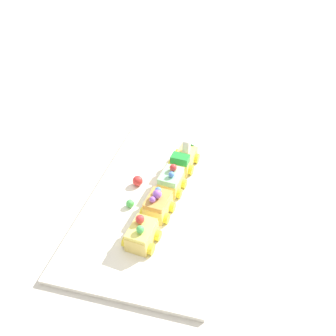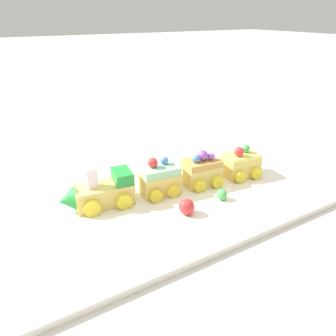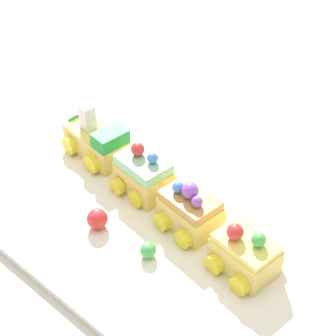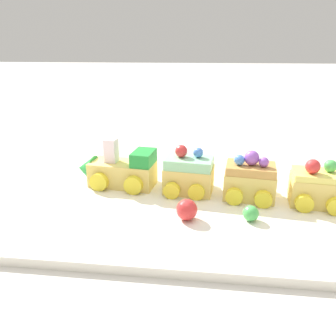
% 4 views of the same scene
% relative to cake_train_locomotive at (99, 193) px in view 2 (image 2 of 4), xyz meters
% --- Properties ---
extents(ground_plane, '(10.00, 10.00, 0.00)m').
position_rel_cake_train_locomotive_xyz_m(ground_plane, '(-0.13, 0.04, -0.04)').
color(ground_plane, beige).
extents(display_board, '(0.63, 0.34, 0.01)m').
position_rel_cake_train_locomotive_xyz_m(display_board, '(-0.13, 0.04, -0.03)').
color(display_board, white).
rests_on(display_board, ground_plane).
extents(cake_train_locomotive, '(0.13, 0.08, 0.08)m').
position_rel_cake_train_locomotive_xyz_m(cake_train_locomotive, '(0.00, 0.00, 0.00)').
color(cake_train_locomotive, '#EACC66').
rests_on(cake_train_locomotive, display_board).
extents(cake_car_mint, '(0.08, 0.08, 0.07)m').
position_rel_cake_train_locomotive_xyz_m(cake_car_mint, '(-0.12, 0.01, 0.00)').
color(cake_car_mint, '#EACC66').
rests_on(cake_car_mint, display_board).
extents(cake_car_caramel, '(0.08, 0.08, 0.07)m').
position_rel_cake_train_locomotive_xyz_m(cake_car_caramel, '(-0.21, 0.03, 0.00)').
color(cake_car_caramel, '#EACC66').
rests_on(cake_car_caramel, display_board).
extents(cake_car_lemon, '(0.08, 0.08, 0.07)m').
position_rel_cake_train_locomotive_xyz_m(cake_car_lemon, '(-0.30, 0.04, 0.00)').
color(cake_car_lemon, '#EACC66').
rests_on(cake_car_lemon, display_board).
extents(gumball_green, '(0.02, 0.02, 0.02)m').
position_rel_cake_train_locomotive_xyz_m(gumball_green, '(-0.20, 0.10, -0.01)').
color(gumball_green, '#4CBC56').
rests_on(gumball_green, display_board).
extents(gumball_red, '(0.03, 0.03, 0.03)m').
position_rel_cake_train_locomotive_xyz_m(gumball_red, '(-0.12, 0.10, -0.01)').
color(gumball_red, red).
rests_on(gumball_red, display_board).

